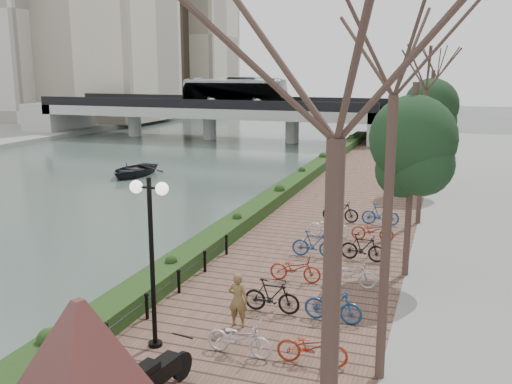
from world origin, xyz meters
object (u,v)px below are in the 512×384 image
at_px(granite_monument, 82,361).
at_px(motorcycle, 162,371).
at_px(boat, 133,170).
at_px(pedestrian, 238,300).
at_px(lamppost, 151,225).

relative_size(granite_monument, motorcycle, 2.65).
bearing_deg(granite_monument, boat, 119.15).
bearing_deg(pedestrian, granite_monument, 74.00).
height_order(granite_monument, motorcycle, granite_monument).
relative_size(motorcycle, pedestrian, 1.14).
relative_size(lamppost, motorcycle, 2.50).
bearing_deg(boat, pedestrian, -48.57).
xyz_separation_m(pedestrian, boat, (-15.65, 20.59, -0.80)).
relative_size(granite_monument, pedestrian, 3.01).
distance_m(granite_monument, pedestrian, 5.23).
bearing_deg(lamppost, pedestrian, 47.56).
bearing_deg(boat, motorcycle, -53.58).
distance_m(granite_monument, lamppost, 3.77).
bearing_deg(motorcycle, lamppost, 132.39).
bearing_deg(pedestrian, motorcycle, 83.74).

